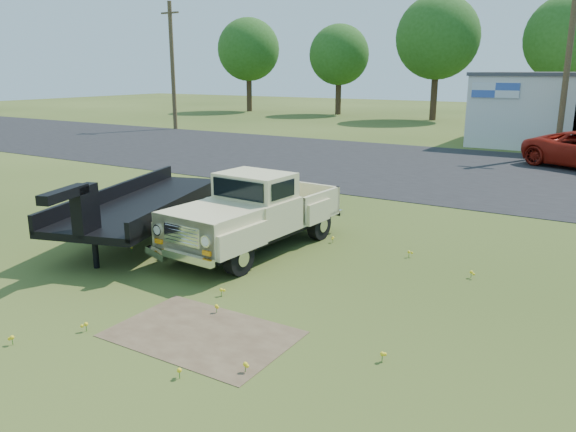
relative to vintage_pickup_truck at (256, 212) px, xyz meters
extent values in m
plane|color=#304115|center=(0.35, -1.25, -0.96)|extent=(140.00, 140.00, 0.00)
cube|color=black|center=(0.35, 13.75, -0.96)|extent=(90.00, 14.00, 0.02)
cube|color=brown|center=(1.85, -4.25, -0.96)|extent=(3.00, 2.00, 0.01)
cube|color=brown|center=(-1.65, 2.25, -0.96)|extent=(2.20, 1.60, 0.01)
cube|color=silver|center=(0.85, 21.70, 2.24)|extent=(2.50, 0.08, 0.80)
cylinder|color=#44321F|center=(-21.65, 20.75, 3.54)|extent=(0.30, 0.30, 9.00)
cube|color=#44321F|center=(-21.65, 20.75, 7.24)|extent=(1.60, 0.12, 0.12)
cylinder|color=#44321F|center=(4.35, 20.75, 3.54)|extent=(0.30, 0.30, 9.00)
cylinder|color=#39271A|center=(-27.65, 38.75, 0.84)|extent=(0.56, 0.56, 3.60)
sphere|color=#224F16|center=(-27.65, 38.75, 5.36)|extent=(6.40, 6.40, 6.40)
cylinder|color=#39271A|center=(-17.65, 39.75, 0.66)|extent=(0.56, 0.56, 3.24)
sphere|color=#224F16|center=(-17.65, 39.75, 4.73)|extent=(5.76, 5.76, 5.76)
cylinder|color=#39271A|center=(-7.65, 38.25, 1.02)|extent=(0.56, 0.56, 3.96)
sphere|color=#224F16|center=(-7.65, 38.25, 6.00)|extent=(7.04, 7.04, 7.04)
cylinder|color=#39271A|center=(2.35, 39.25, 0.93)|extent=(0.56, 0.56, 3.78)
sphere|color=#224F16|center=(2.35, 39.25, 5.68)|extent=(6.72, 6.72, 6.72)
camera|label=1|loc=(7.54, -10.80, 3.32)|focal=35.00mm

